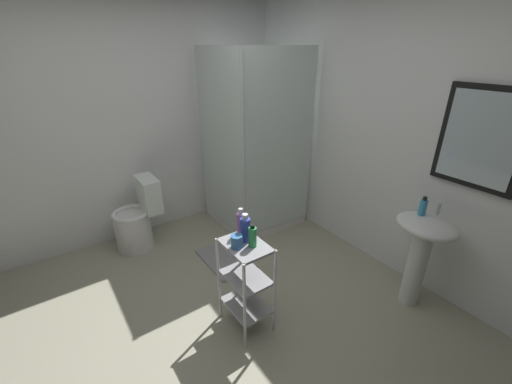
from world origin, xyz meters
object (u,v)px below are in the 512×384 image
at_px(shower_stall, 253,188).
at_px(storage_cart, 246,279).
at_px(pedestal_sink, 422,244).
at_px(shampoo_bottle_blue, 245,229).
at_px(toilet, 137,220).
at_px(bath_mat, 226,259).
at_px(conditioner_bottle_purple, 241,223).
at_px(rinse_cup, 237,241).
at_px(hand_soap_bottle, 423,207).
at_px(body_wash_bottle_green, 252,237).

height_order(shower_stall, storage_cart, shower_stall).
xyz_separation_m(pedestal_sink, shampoo_bottle_blue, (-0.64, -1.24, 0.26)).
relative_size(toilet, bath_mat, 1.27).
bearing_deg(storage_cart, toilet, -167.50).
relative_size(conditioner_bottle_purple, rinse_cup, 2.21).
bearing_deg(rinse_cup, conditioner_bottle_purple, 137.40).
bearing_deg(shower_stall, bath_mat, -55.07).
bearing_deg(hand_soap_bottle, shampoo_bottle_blue, -114.60).
distance_m(shower_stall, bath_mat, 0.92).
distance_m(toilet, bath_mat, 1.03).
relative_size(body_wash_bottle_green, conditioner_bottle_purple, 0.82).
bearing_deg(pedestal_sink, conditioner_bottle_purple, -121.25).
bearing_deg(conditioner_bottle_purple, storage_cart, -21.70).
bearing_deg(conditioner_bottle_purple, hand_soap_bottle, 61.42).
relative_size(shower_stall, body_wash_bottle_green, 11.75).
relative_size(shower_stall, shampoo_bottle_blue, 9.36).
height_order(storage_cart, hand_soap_bottle, hand_soap_bottle).
bearing_deg(body_wash_bottle_green, storage_cart, -145.34).
relative_size(toilet, rinse_cup, 8.07).
xyz_separation_m(pedestal_sink, storage_cart, (-0.60, -1.27, -0.14)).
height_order(conditioner_bottle_purple, bath_mat, conditioner_bottle_purple).
xyz_separation_m(shower_stall, storage_cart, (1.26, -0.94, -0.03)).
bearing_deg(shower_stall, rinse_cup, -38.57).
bearing_deg(hand_soap_bottle, storage_cart, -112.68).
distance_m(shampoo_bottle_blue, body_wash_bottle_green, 0.09).
bearing_deg(shampoo_bottle_blue, toilet, -166.18).
bearing_deg(shower_stall, storage_cart, -36.60).
bearing_deg(hand_soap_bottle, toilet, -142.14).
relative_size(shampoo_bottle_blue, conditioner_bottle_purple, 1.03).
distance_m(shampoo_bottle_blue, rinse_cup, 0.11).
relative_size(storage_cart, hand_soap_bottle, 4.86).
xyz_separation_m(toilet, body_wash_bottle_green, (1.60, 0.38, 0.50)).
height_order(shower_stall, body_wash_bottle_green, shower_stall).
xyz_separation_m(storage_cart, hand_soap_bottle, (0.54, 1.28, 0.44)).
bearing_deg(conditioner_bottle_purple, shampoo_bottle_blue, -14.49).
relative_size(pedestal_sink, bath_mat, 1.35).
bearing_deg(storage_cart, body_wash_bottle_green, 34.66).
height_order(toilet, conditioner_bottle_purple, conditioner_bottle_purple).
bearing_deg(pedestal_sink, toilet, -143.27).
bearing_deg(shower_stall, hand_soap_bottle, 10.82).
xyz_separation_m(body_wash_bottle_green, bath_mat, (-0.85, 0.25, -0.81)).
bearing_deg(storage_cart, conditioner_bottle_purple, 158.30).
distance_m(body_wash_bottle_green, conditioner_bottle_purple, 0.18).
height_order(toilet, hand_soap_bottle, hand_soap_bottle).
relative_size(toilet, hand_soap_bottle, 4.99).
height_order(toilet, shampoo_bottle_blue, shampoo_bottle_blue).
xyz_separation_m(pedestal_sink, bath_mat, (-1.41, -0.99, -0.57)).
bearing_deg(toilet, pedestal_sink, 36.73).
bearing_deg(rinse_cup, pedestal_sink, 65.51).
relative_size(pedestal_sink, hand_soap_bottle, 5.32).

